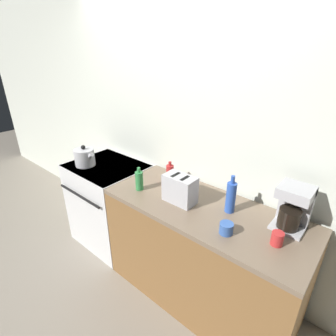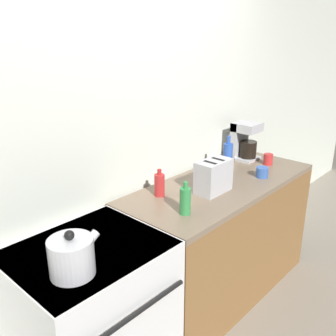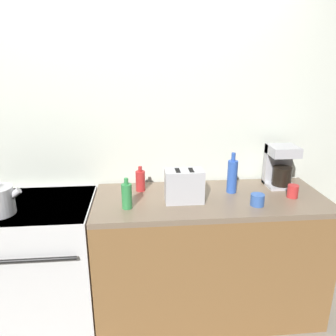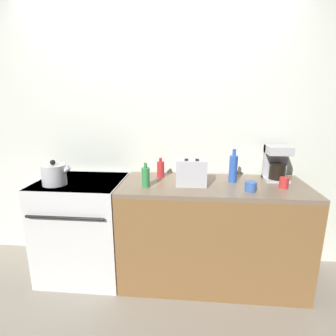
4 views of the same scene
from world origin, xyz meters
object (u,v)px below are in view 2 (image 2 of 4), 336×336
bottle_blue (228,158)px  cup_red (268,159)px  toaster (213,176)px  bottle_green (186,200)px  stove (93,321)px  coffee_maker (244,140)px  kettle (72,256)px  cup_blue (262,172)px  bottle_red (159,185)px

bottle_blue → cup_red: size_ratio=3.31×
toaster → bottle_green: bearing=-169.1°
stove → coffee_maker: size_ratio=2.97×
stove → bottle_blue: size_ratio=3.16×
toaster → cup_red: (0.75, 0.00, -0.07)m
kettle → stove: bearing=37.6°
stove → cup_blue: 1.53m
coffee_maker → cup_blue: bearing=-130.3°
stove → bottle_blue: bottle_blue is taller
stove → bottle_red: (0.70, 0.18, 0.52)m
kettle → coffee_maker: bearing=9.4°
toaster → cup_blue: size_ratio=2.81×
coffee_maker → bottle_blue: (-0.39, -0.10, -0.04)m
coffee_maker → cup_blue: 0.46m
coffee_maker → cup_blue: coffee_maker is taller
stove → kettle: (-0.16, -0.13, 0.53)m
cup_red → kettle: bearing=-177.5°
toaster → bottle_red: toaster is taller
bottle_blue → toaster: bearing=-160.0°
stove → bottle_green: bearing=-10.4°
kettle → cup_blue: (1.61, -0.02, -0.05)m
toaster → bottle_blue: size_ratio=0.87×
stove → cup_red: size_ratio=10.48×
kettle → cup_red: 1.90m
stove → kettle: 0.57m
kettle → toaster: toaster is taller
kettle → toaster: size_ratio=0.99×
cup_red → bottle_blue: bearing=161.5°
toaster → cup_red: 0.75m
bottle_blue → cup_blue: (0.10, -0.24, -0.08)m
bottle_green → cup_red: size_ratio=2.30×
bottle_blue → bottle_green: (-0.73, -0.20, -0.04)m
stove → toaster: 1.13m
kettle → coffee_maker: size_ratio=0.81×
bottle_red → bottle_green: (-0.08, -0.29, 0.01)m
kettle → bottle_blue: (1.51, 0.21, 0.03)m
bottle_red → stove: bearing=-165.8°
bottle_green → cup_red: bearing=3.7°
coffee_maker → bottle_green: (-1.12, -0.30, -0.07)m
bottle_red → cup_blue: bearing=-23.5°
stove → coffee_maker: (1.73, 0.19, 0.60)m
kettle → cup_blue: bearing=-0.8°
coffee_maker → bottle_blue: coffee_maker is taller
kettle → cup_red: (1.90, 0.08, -0.04)m
coffee_maker → bottle_green: bearing=-164.8°
bottle_blue → cup_blue: bearing=-66.2°
coffee_maker → bottle_red: bearing=-179.3°
stove → cup_red: cup_red is taller
toaster → stove: bearing=177.6°
kettle → bottle_green: 0.78m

